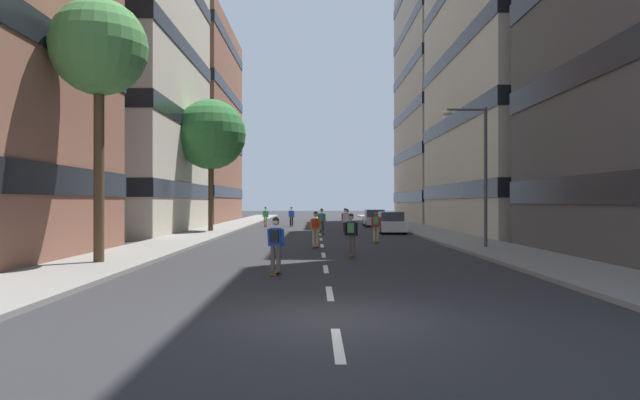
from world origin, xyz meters
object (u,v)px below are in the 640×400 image
parked_car_near (374,219)px  parked_car_mid (391,223)px  skater_2 (266,216)px  skater_6 (276,242)px  skater_0 (322,219)px  skater_4 (347,221)px  streetlamp_right (478,161)px  street_tree_near (211,135)px  skater_7 (291,216)px  street_tree_mid (99,50)px  skater_8 (351,232)px  skater_5 (315,227)px  skater_1 (376,224)px  skater_3 (345,219)px

parked_car_near → parked_car_mid: 11.15m
skater_2 → skater_6: same height
skater_0 → skater_4: size_ratio=1.00×
skater_4 → parked_car_near: bearing=77.1°
streetlamp_right → skater_6: 12.90m
street_tree_near → skater_4: bearing=-22.5°
skater_7 → street_tree_near: bearing=-117.8°
parked_car_near → street_tree_mid: bearing=-112.3°
parked_car_mid → skater_0: skater_0 is taller
skater_6 → skater_8: (2.67, 5.46, 0.00)m
street_tree_near → skater_6: (6.36, -23.83, -6.10)m
skater_2 → parked_car_mid: bearing=-46.5°
skater_0 → parked_car_mid: bearing=11.0°
street_tree_mid → streetlamp_right: bearing=23.0°
streetlamp_right → skater_7: size_ratio=3.65×
skater_2 → skater_4: 14.89m
skater_4 → skater_8: same height
street_tree_near → skater_5: street_tree_near is taller
skater_1 → skater_5: 4.67m
skater_4 → street_tree_near: bearing=157.5°
street_tree_mid → skater_4: bearing=60.8°
parked_car_near → skater_4: skater_4 is taller
skater_3 → skater_7: 11.75m
parked_car_near → skater_5: skater_5 is taller
parked_car_mid → street_tree_near: bearing=175.8°
streetlamp_right → skater_0: size_ratio=3.65×
skater_6 → street_tree_near: bearing=104.9°
parked_car_mid → skater_6: (-6.60, -22.89, 0.32)m
skater_1 → skater_8: same height
parked_car_near → skater_3: (-3.22, -10.82, 0.32)m
parked_car_mid → street_tree_mid: 25.14m
streetlamp_right → skater_8: (-6.13, -3.44, -3.12)m
street_tree_near → skater_1: size_ratio=5.37×
parked_car_mid → skater_4: skater_4 is taller
parked_car_near → skater_6: bearing=-101.0°
street_tree_mid → parked_car_near: bearing=67.7°
skater_3 → skater_8: bearing=-92.3°
parked_car_near → skater_3: bearing=-106.6°
skater_5 → skater_8: bearing=-73.1°
street_tree_near → skater_8: bearing=-63.8°
street_tree_mid → skater_8: size_ratio=5.18×
parked_car_near → skater_8: bearing=-97.8°
skater_8 → skater_5: bearing=106.9°
street_tree_mid → skater_1: bearing=45.2°
parked_car_near → streetlamp_right: 25.47m
street_tree_mid → skater_7: street_tree_mid is taller
skater_1 → skater_6: (-4.55, -13.46, 0.00)m
street_tree_mid → skater_6: bearing=-21.2°
skater_1 → skater_7: bearing=104.8°
parked_car_near → skater_6: size_ratio=2.47×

